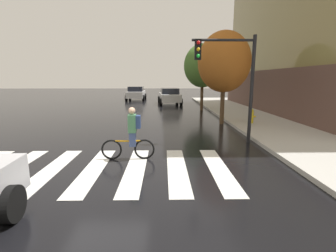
{
  "coord_description": "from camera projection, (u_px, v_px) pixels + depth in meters",
  "views": [
    {
      "loc": [
        1.77,
        -6.61,
        2.56
      ],
      "look_at": [
        1.91,
        0.91,
        1.09
      ],
      "focal_mm": 25.89,
      "sensor_mm": 36.0,
      "label": 1
    }
  ],
  "objects": [
    {
      "name": "ground_plane",
      "position": [
        102.0,
        169.0,
        6.94
      ],
      "size": [
        120.0,
        120.0,
        0.0
      ],
      "primitive_type": "plane",
      "color": "black"
    },
    {
      "name": "crosswalk_stripes",
      "position": [
        94.0,
        169.0,
        6.94
      ],
      "size": [
        7.74,
        3.65,
        0.01
      ],
      "color": "silver",
      "rests_on": "ground"
    },
    {
      "name": "sedan_mid",
      "position": [
        170.0,
        96.0,
        24.9
      ],
      "size": [
        2.49,
        4.85,
        1.63
      ],
      "color": "silver",
      "rests_on": "ground"
    },
    {
      "name": "sedan_far",
      "position": [
        136.0,
        93.0,
        29.54
      ],
      "size": [
        2.26,
        4.78,
        1.65
      ],
      "color": "silver",
      "rests_on": "ground"
    },
    {
      "name": "cyclist",
      "position": [
        132.0,
        134.0,
        7.67
      ],
      "size": [
        1.71,
        0.36,
        1.69
      ],
      "color": "black",
      "rests_on": "ground"
    },
    {
      "name": "traffic_light_near",
      "position": [
        232.0,
        71.0,
        9.38
      ],
      "size": [
        2.47,
        0.28,
        4.2
      ],
      "color": "black",
      "rests_on": "ground"
    },
    {
      "name": "fire_hydrant",
      "position": [
        252.0,
        116.0,
        13.39
      ],
      "size": [
        0.33,
        0.22,
        0.78
      ],
      "color": "gold",
      "rests_on": "sidewalk"
    },
    {
      "name": "street_tree_near",
      "position": [
        224.0,
        62.0,
        13.29
      ],
      "size": [
        2.89,
        2.89,
        5.13
      ],
      "color": "#4C3823",
      "rests_on": "ground"
    },
    {
      "name": "street_tree_mid",
      "position": [
        203.0,
        66.0,
        19.27
      ],
      "size": [
        2.98,
        2.98,
        5.3
      ],
      "color": "#4C3823",
      "rests_on": "ground"
    }
  ]
}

